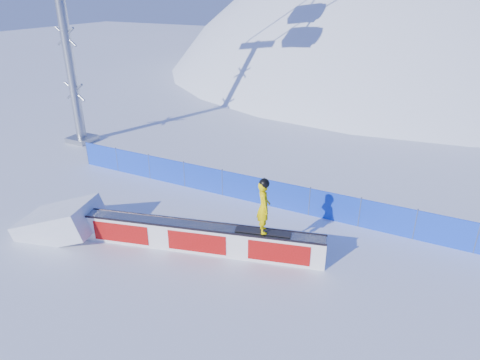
% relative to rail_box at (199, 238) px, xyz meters
% --- Properties ---
extents(ground, '(160.00, 160.00, 0.00)m').
position_rel_rail_box_xyz_m(ground, '(1.60, -0.32, -0.51)').
color(ground, white).
rests_on(ground, ground).
extents(snow_hill, '(64.00, 64.00, 64.00)m').
position_rel_rail_box_xyz_m(snow_hill, '(1.60, 41.68, -18.51)').
color(snow_hill, white).
rests_on(snow_hill, ground).
extents(safety_fence, '(22.05, 0.05, 1.30)m').
position_rel_rail_box_xyz_m(safety_fence, '(1.60, 4.18, 0.09)').
color(safety_fence, blue).
rests_on(safety_fence, ground).
extents(rail_box, '(8.57, 2.74, 1.04)m').
position_rel_rail_box_xyz_m(rail_box, '(0.00, 0.00, 0.00)').
color(rail_box, white).
rests_on(rail_box, ground).
extents(snow_ramp, '(3.40, 2.58, 1.89)m').
position_rel_rail_box_xyz_m(snow_ramp, '(-5.26, -1.35, -0.51)').
color(snow_ramp, white).
rests_on(snow_ramp, ground).
extents(snowboarder, '(1.89, 0.79, 1.95)m').
position_rel_rail_box_xyz_m(snowboarder, '(2.17, 0.56, 1.49)').
color(snowboarder, black).
rests_on(snowboarder, rail_box).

